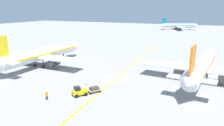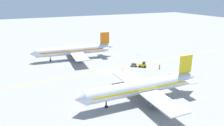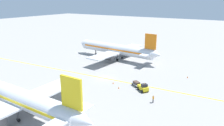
% 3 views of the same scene
% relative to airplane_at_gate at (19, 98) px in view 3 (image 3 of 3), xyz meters
% --- Properties ---
extents(ground_plane, '(400.00, 400.00, 0.00)m').
position_rel_airplane_at_gate_xyz_m(ground_plane, '(25.31, -2.02, -3.71)').
color(ground_plane, gray).
extents(apron_yellow_centreline, '(8.33, 119.76, 0.01)m').
position_rel_airplane_at_gate_xyz_m(apron_yellow_centreline, '(25.31, -2.02, -3.71)').
color(apron_yellow_centreline, yellow).
rests_on(apron_yellow_centreline, ground).
extents(airplane_at_gate, '(28.09, 35.46, 10.60)m').
position_rel_airplane_at_gate_xyz_m(airplane_at_gate, '(0.00, 0.00, 0.00)').
color(airplane_at_gate, silver).
rests_on(airplane_at_gate, ground).
extents(airplane_adjacent_stand, '(28.33, 35.55, 10.60)m').
position_rel_airplane_at_gate_xyz_m(airplane_adjacent_stand, '(44.46, 5.38, 0.00)').
color(airplane_adjacent_stand, silver).
rests_on(airplane_adjacent_stand, ground).
extents(baggage_tug_white, '(2.95, 3.32, 2.11)m').
position_rel_airplane_at_gate_xyz_m(baggage_tug_white, '(23.03, -14.98, -2.81)').
color(baggage_tug_white, gold).
rests_on(baggage_tug_white, ground).
extents(baggage_cart_trailing, '(2.63, 2.93, 1.24)m').
position_rel_airplane_at_gate_xyz_m(baggage_cart_trailing, '(24.91, -12.27, -2.95)').
color(baggage_cart_trailing, gray).
rests_on(baggage_cart_trailing, ground).
extents(ground_crew_worker, '(0.47, 0.40, 1.68)m').
position_rel_airplane_at_gate_xyz_m(ground_crew_worker, '(18.47, -19.34, -2.80)').
color(ground_crew_worker, '#23232D').
rests_on(ground_crew_worker, ground).
extents(traffic_cone_near_nose, '(0.32, 0.32, 0.55)m').
position_rel_airplane_at_gate_xyz_m(traffic_cone_near_nose, '(37.96, -21.89, -3.43)').
color(traffic_cone_near_nose, orange).
rests_on(traffic_cone_near_nose, ground).
extents(traffic_cone_mid_apron, '(0.32, 0.32, 0.55)m').
position_rel_airplane_at_gate_xyz_m(traffic_cone_mid_apron, '(23.04, -6.44, -3.43)').
color(traffic_cone_mid_apron, orange).
rests_on(traffic_cone_mid_apron, ground).
extents(traffic_cone_by_wingtip, '(0.32, 0.32, 0.55)m').
position_rel_airplane_at_gate_xyz_m(traffic_cone_by_wingtip, '(21.18, -9.25, -3.43)').
color(traffic_cone_by_wingtip, orange).
rests_on(traffic_cone_by_wingtip, ground).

